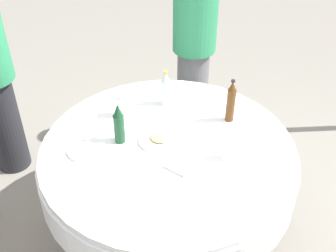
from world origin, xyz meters
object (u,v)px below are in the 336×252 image
Objects in this scene: bottle_clear_rear at (166,89)px; plate_right at (159,139)px; bottle_brown_near at (231,102)px; wine_glass_west at (121,101)px; dining_table at (168,165)px; wine_glass_east at (232,143)px; bottle_dark_green_outer at (119,124)px; person_rear at (194,49)px; plate_south at (86,149)px.

plate_right is at bearing -54.54° from bottle_clear_rear.
bottle_brown_near reaches higher than wine_glass_west.
dining_table is at bearing -5.69° from wine_glass_west.
bottle_brown_near is 0.38m from wine_glass_east.
bottle_dark_green_outer is 0.18× the size of person_rear.
plate_right is at bearing -93.42° from person_rear.
bottle_clear_rear is (-0.43, -0.13, -0.02)m from bottle_brown_near.
bottle_dark_green_outer reaches higher than plate_right.
bottle_clear_rear is at bearing 66.53° from wine_glass_west.
wine_glass_east is 0.86m from plate_south.
bottle_clear_rear is 0.69m from person_rear.
wine_glass_west is 0.64× the size of plate_right.
bottle_brown_near is at bearing 58.68° from bottle_dark_green_outer.
dining_table is 0.40m from bottle_dark_green_outer.
plate_right is (0.36, -0.04, -0.10)m from wine_glass_west.
plate_south is at bearing -135.27° from dining_table.
wine_glass_east is at bearing 20.41° from plate_right.
dining_table is 6.19× the size of bottle_clear_rear.
bottle_dark_green_outer is 0.26m from wine_glass_west.
plate_right is 1.09m from person_rear.
wine_glass_west reaches higher than plate_south.
person_rear reaches higher than wine_glass_west.
dining_table is at bearing 29.52° from bottle_dark_green_outer.
plate_south is at bearing -92.64° from bottle_clear_rear.
wine_glass_west is at bearing -113.47° from bottle_clear_rear.
dining_table is at bearing 44.73° from plate_south.
dining_table is 1.15m from person_rear.
bottle_clear_rear reaches higher than plate_right.
bottle_brown_near is 0.52m from plate_right.
person_rear is (-0.32, 1.12, -0.06)m from bottle_dark_green_outer.
dining_table is 6.99× the size of plate_south.
bottle_brown_near reaches higher than wine_glass_east.
plate_south is (-0.03, -0.68, -0.11)m from bottle_clear_rear.
wine_glass_west is (-0.13, -0.29, -0.00)m from bottle_clear_rear.
bottle_brown_near is 0.19× the size of person_rear.
bottle_clear_rear is 0.67m from wine_glass_east.
person_rear is (-0.92, 0.81, -0.04)m from wine_glass_east.
wine_glass_east reaches higher than dining_table.
wine_glass_east is at bearing -72.20° from person_rear.
plate_right reaches higher than dining_table.
bottle_brown_near is 0.70m from wine_glass_west.
person_rear reaches higher than plate_right.
bottle_clear_rear is at bearing 133.01° from dining_table.
plate_right is at bearing -159.59° from wine_glass_east.
wine_glass_west is (-0.44, 0.04, 0.26)m from dining_table.
bottle_clear_rear is (-0.06, 0.48, -0.01)m from bottle_dark_green_outer.
bottle_clear_rear is at bearing -98.15° from person_rear.
wine_glass_west is at bearing 174.45° from plate_right.
bottle_dark_green_outer is 0.49m from bottle_clear_rear.
bottle_dark_green_outer is at bearing -45.98° from wine_glass_west.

